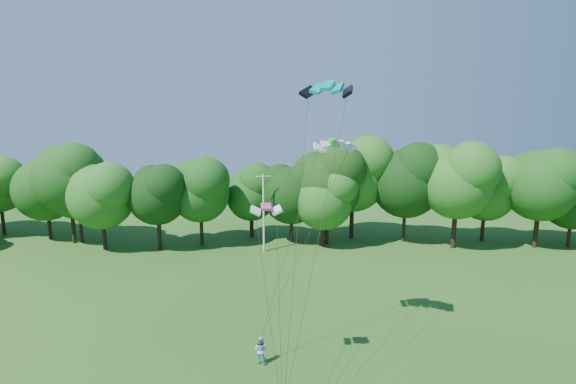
{
  "coord_description": "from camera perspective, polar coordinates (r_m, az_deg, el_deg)",
  "views": [
    {
      "loc": [
        -0.34,
        -14.81,
        15.72
      ],
      "look_at": [
        -1.05,
        13.0,
        10.48
      ],
      "focal_mm": 28.0,
      "sensor_mm": 36.0,
      "label": 1
    }
  ],
  "objects": [
    {
      "name": "tree_back_west",
      "position": [
        57.44,
        -25.24,
        1.29
      ],
      "size": [
        8.12,
        8.12,
        11.81
      ],
      "color": "black",
      "rests_on": "ground"
    },
    {
      "name": "kite_flyer_right",
      "position": [
        29.65,
        -3.46,
        -19.36
      ],
      "size": [
        1.07,
        0.97,
        1.78
      ],
      "primitive_type": "imported",
      "rotation": [
        0.0,
        0.0,
        2.71
      ],
      "color": "#A9BBEB",
      "rests_on": "ground"
    },
    {
      "name": "utility_pole",
      "position": [
        49.18,
        -3.12,
        -2.61
      ],
      "size": [
        1.71,
        0.44,
        8.67
      ],
      "rotation": [
        0.0,
        0.0,
        0.21
      ],
      "color": "silver",
      "rests_on": "ground"
    },
    {
      "name": "kite_teal",
      "position": [
        26.7,
        5.08,
        13.33
      ],
      "size": [
        3.22,
        2.24,
        0.66
      ],
      "rotation": [
        0.0,
        0.0,
        -0.35
      ],
      "color": "#049593",
      "rests_on": "ground"
    },
    {
      "name": "kite_green",
      "position": [
        28.86,
        5.81,
        6.28
      ],
      "size": [
        2.78,
        1.7,
        0.48
      ],
      "rotation": [
        0.0,
        0.0,
        0.22
      ],
      "color": "#43CE1E",
      "rests_on": "ground"
    },
    {
      "name": "tree_back_center",
      "position": [
        51.55,
        5.01,
        1.77
      ],
      "size": [
        8.57,
        8.57,
        12.46
      ],
      "color": "black",
      "rests_on": "ground"
    },
    {
      "name": "kite_pink",
      "position": [
        24.4,
        -2.81,
        -1.88
      ],
      "size": [
        1.83,
        1.07,
        0.28
      ],
      "rotation": [
        0.0,
        0.0,
        0.14
      ],
      "color": "#CE3970",
      "rests_on": "ground"
    }
  ]
}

